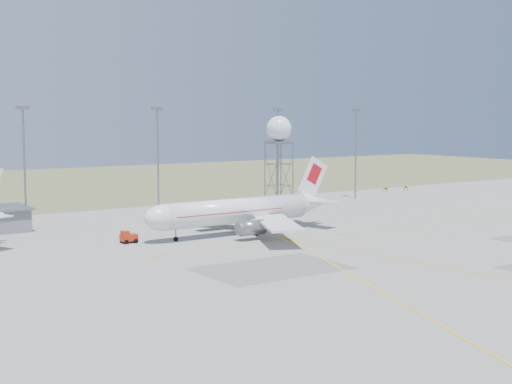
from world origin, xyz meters
TOP-DOWN VIEW (x-y plane):
  - ground at (0.00, 0.00)m, footprint 400.00×400.00m
  - grass_strip at (0.00, 140.00)m, footprint 400.00×120.00m
  - mast_a at (-35.00, 66.00)m, footprint 2.20×0.50m
  - mast_b at (-10.00, 66.00)m, footprint 2.20×0.50m
  - mast_c at (18.00, 66.00)m, footprint 2.20×0.50m
  - mast_d at (40.00, 66.00)m, footprint 2.20×0.50m
  - taxi_sign_near at (55.60, 72.00)m, footprint 1.60×0.17m
  - taxi_sign_far at (62.60, 72.00)m, footprint 1.60×0.17m
  - airliner_main at (-9.17, 39.11)m, footprint 35.16×34.21m
  - radar_tower at (16.30, 63.31)m, footprint 5.21×5.21m
  - baggage_tug at (-27.21, 41.50)m, footprint 2.41×1.93m

SIDE VIEW (x-z plane):
  - ground at x=0.00m, z-range 0.00..0.00m
  - grass_strip at x=0.00m, z-range 0.00..0.03m
  - baggage_tug at x=-27.21m, z-range -0.22..1.63m
  - taxi_sign_near at x=55.60m, z-range 0.29..1.49m
  - taxi_sign_far at x=62.60m, z-range 0.29..1.49m
  - airliner_main at x=-9.17m, z-range -2.32..9.65m
  - radar_tower at x=16.30m, z-range 1.15..20.03m
  - mast_a at x=-35.00m, z-range 1.82..22.32m
  - mast_b at x=-10.00m, z-range 1.82..22.32m
  - mast_c at x=18.00m, z-range 1.82..22.32m
  - mast_d at x=40.00m, z-range 1.82..22.32m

